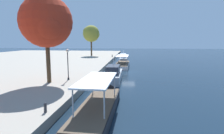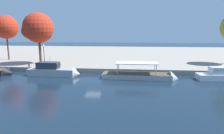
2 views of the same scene
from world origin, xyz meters
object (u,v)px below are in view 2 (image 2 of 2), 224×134
mooring_bollard_0 (29,65)px  tree_1 (38,27)px  tour_boat_2 (143,77)px  lamp_post (44,52)px  motor_yacht_1 (54,72)px  tree_0 (5,26)px

mooring_bollard_0 → tree_1: 8.70m
tour_boat_2 → tree_1: (-22.04, 8.37, 8.44)m
tour_boat_2 → lamp_post: lamp_post is taller
lamp_post → tree_1: bearing=135.8°
motor_yacht_1 → mooring_bollard_0: motor_yacht_1 is taller
tour_boat_2 → lamp_post: (-20.13, 6.52, 3.39)m
tour_boat_2 → tree_0: tree_0 is taller
lamp_post → tree_1: 5.70m
mooring_bollard_0 → tree_1: tree_1 is taller
tour_boat_2 → tree_0: 36.39m
motor_yacht_1 → tour_boat_2: 15.59m
tour_boat_2 → tree_1: bearing=160.4°
motor_yacht_1 → tour_boat_2: bearing=-2.4°
lamp_post → tree_0: bearing=152.2°
tree_1 → mooring_bollard_0: bearing=-91.9°
tour_boat_2 → tree_0: size_ratio=1.15×
motor_yacht_1 → tree_1: 12.89m
tree_1 → tour_boat_2: bearing=-20.8°
mooring_bollard_0 → tree_1: (0.14, 4.40, 7.51)m
lamp_post → mooring_bollard_0: bearing=-128.7°
motor_yacht_1 → lamp_post: lamp_post is taller
tour_boat_2 → tree_1: size_ratio=1.14×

